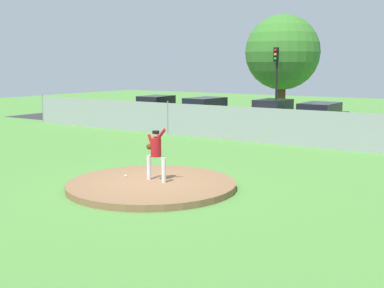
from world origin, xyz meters
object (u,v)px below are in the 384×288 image
object	(u,v)px
pitcher_youth	(156,150)
traffic_cone_orange	(369,138)
baseball	(126,176)
parked_car_teal	(205,112)
parked_car_white	(273,115)
parked_car_charcoal	(156,110)
traffic_light_near	(276,71)
parked_car_navy	(319,119)

from	to	relation	value
pitcher_youth	traffic_cone_orange	bearing A→B (deg)	75.74
baseball	parked_car_teal	world-z (taller)	parked_car_teal
parked_car_white	parked_car_charcoal	size ratio (longest dim) A/B	0.97
baseball	traffic_light_near	world-z (taller)	traffic_light_near
parked_car_white	traffic_light_near	world-z (taller)	traffic_light_near
parked_car_teal	parked_car_charcoal	distance (m)	3.40
parked_car_navy	parked_car_teal	world-z (taller)	parked_car_teal
parked_car_white	traffic_cone_orange	distance (m)	6.40
parked_car_white	parked_car_charcoal	world-z (taller)	parked_car_white
parked_car_teal	traffic_cone_orange	xyz separation A→B (m)	(10.53, -2.13, -0.55)
parked_car_teal	pitcher_youth	bearing A→B (deg)	-63.48
pitcher_youth	parked_car_white	world-z (taller)	pitcher_youth
parked_car_navy	pitcher_youth	bearing A→B (deg)	-90.19
parked_car_teal	traffic_light_near	bearing A→B (deg)	49.91
parked_car_charcoal	traffic_light_near	world-z (taller)	traffic_light_near
traffic_light_near	parked_car_teal	bearing A→B (deg)	-130.09
traffic_light_near	traffic_cone_orange	bearing A→B (deg)	-37.99
pitcher_youth	parked_car_white	distance (m)	15.03
parked_car_teal	parked_car_charcoal	size ratio (longest dim) A/B	1.14
parked_car_navy	traffic_light_near	xyz separation A→B (m)	(-4.28, 3.84, 2.47)
parked_car_white	parked_car_navy	size ratio (longest dim) A/B	0.87
parked_car_navy	traffic_light_near	size ratio (longest dim) A/B	0.97
baseball	parked_car_white	bearing A→B (deg)	96.38
pitcher_youth	parked_car_charcoal	world-z (taller)	pitcher_youth
parked_car_navy	parked_car_charcoal	distance (m)	10.73
pitcher_youth	traffic_light_near	distance (m)	18.97
parked_car_white	traffic_light_near	xyz separation A→B (m)	(-1.45, 3.60, 2.47)
traffic_light_near	baseball	bearing A→B (deg)	-80.45
parked_car_charcoal	parked_car_white	bearing A→B (deg)	5.13
baseball	traffic_cone_orange	world-z (taller)	traffic_cone_orange
traffic_cone_orange	parked_car_navy	bearing A→B (deg)	148.05
parked_car_navy	traffic_cone_orange	distance (m)	3.75
parked_car_teal	parked_car_navy	bearing A→B (deg)	-1.27
baseball	parked_car_white	world-z (taller)	parked_car_white
pitcher_youth	traffic_light_near	xyz separation A→B (m)	(-4.24, 18.37, 2.13)
parked_car_navy	traffic_cone_orange	world-z (taller)	parked_car_navy
pitcher_youth	parked_car_navy	xyz separation A→B (m)	(0.05, 14.53, -0.34)
pitcher_youth	parked_car_white	bearing A→B (deg)	100.70
pitcher_youth	parked_car_teal	bearing A→B (deg)	116.52
baseball	traffic_light_near	bearing A→B (deg)	99.55
parked_car_white	traffic_light_near	size ratio (longest dim) A/B	0.84
parked_car_navy	parked_car_charcoal	bearing A→B (deg)	-177.50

